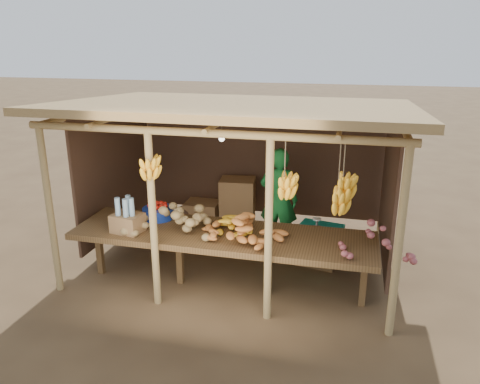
# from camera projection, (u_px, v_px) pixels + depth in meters

# --- Properties ---
(ground) EXTENTS (60.00, 60.00, 0.00)m
(ground) POSITION_uv_depth(u_px,v_px,m) (240.00, 257.00, 7.14)
(ground) COLOR brown
(ground) RESTS_ON ground
(stall_structure) EXTENTS (4.70, 3.50, 2.43)m
(stall_structure) POSITION_uv_depth(u_px,v_px,m) (243.00, 136.00, 6.44)
(stall_structure) COLOR #A48854
(stall_structure) RESTS_ON ground
(counter) EXTENTS (3.90, 1.05, 0.80)m
(counter) POSITION_uv_depth(u_px,v_px,m) (222.00, 237.00, 6.04)
(counter) COLOR brown
(counter) RESTS_ON ground
(potato_heap) EXTENTS (1.23, 0.83, 0.37)m
(potato_heap) POSITION_uv_depth(u_px,v_px,m) (173.00, 216.00, 6.05)
(potato_heap) COLOR #947A4C
(potato_heap) RESTS_ON counter
(sweet_potato_heap) EXTENTS (0.98, 0.60, 0.36)m
(sweet_potato_heap) POSITION_uv_depth(u_px,v_px,m) (240.00, 228.00, 5.71)
(sweet_potato_heap) COLOR #C27231
(sweet_potato_heap) RESTS_ON counter
(onion_heap) EXTENTS (1.00, 0.79, 0.36)m
(onion_heap) POSITION_uv_depth(u_px,v_px,m) (377.00, 242.00, 5.32)
(onion_heap) COLOR #A44F52
(onion_heap) RESTS_ON counter
(banana_pile) EXTENTS (0.63, 0.40, 0.35)m
(banana_pile) POSITION_uv_depth(u_px,v_px,m) (238.00, 219.00, 6.00)
(banana_pile) COLOR gold
(banana_pile) RESTS_ON counter
(tomato_basin) EXTENTS (0.43, 0.43, 0.23)m
(tomato_basin) POSITION_uv_depth(u_px,v_px,m) (158.00, 212.00, 6.48)
(tomato_basin) COLOR navy
(tomato_basin) RESTS_ON counter
(bottle_box) EXTENTS (0.42, 0.35, 0.47)m
(bottle_box) POSITION_uv_depth(u_px,v_px,m) (127.00, 218.00, 6.00)
(bottle_box) COLOR olive
(bottle_box) RESTS_ON counter
(vendor) EXTENTS (0.61, 0.42, 1.64)m
(vendor) POSITION_uv_depth(u_px,v_px,m) (279.00, 200.00, 7.20)
(vendor) COLOR #19732F
(vendor) RESTS_ON ground
(tarp_crate) EXTENTS (0.71, 0.65, 0.74)m
(tarp_crate) POSITION_uv_depth(u_px,v_px,m) (319.00, 244.00, 6.88)
(tarp_crate) COLOR brown
(tarp_crate) RESTS_ON ground
(carton_stack) EXTENTS (1.23, 0.49, 0.92)m
(carton_stack) POSITION_uv_depth(u_px,v_px,m) (226.00, 208.00, 8.04)
(carton_stack) COLOR olive
(carton_stack) RESTS_ON ground
(burlap_sacks) EXTENTS (0.73, 0.38, 0.51)m
(burlap_sacks) POSITION_uv_depth(u_px,v_px,m) (174.00, 217.00, 8.15)
(burlap_sacks) COLOR #4D3324
(burlap_sacks) RESTS_ON ground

